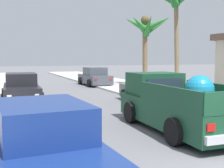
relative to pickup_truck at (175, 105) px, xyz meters
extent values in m
cube|color=beige|center=(4.22, 8.31, -0.75)|extent=(4.97, 60.00, 0.12)
cube|color=silver|center=(3.14, 8.31, -0.76)|extent=(0.16, 60.00, 0.10)
cube|color=#19472D|center=(-0.01, -0.19, -0.21)|extent=(2.04, 5.14, 0.80)
cube|color=#19472D|center=(0.03, 1.41, 0.59)|extent=(1.76, 1.54, 0.80)
cube|color=#283342|center=(0.01, 0.65, 0.61)|extent=(1.38, 0.09, 0.44)
cube|color=#283342|center=(0.05, 2.17, 0.61)|extent=(1.46, 0.10, 0.48)
cube|color=#19472D|center=(-0.94, -1.02, 0.47)|extent=(0.18, 3.30, 0.56)
cube|color=#19472D|center=(0.88, -1.07, 0.47)|extent=(0.18, 3.30, 0.56)
cylinder|color=black|center=(-0.95, 1.37, -0.43)|extent=(0.28, 0.77, 0.76)
cylinder|color=black|center=(1.01, 1.32, -0.43)|extent=(0.28, 0.77, 0.76)
cylinder|color=black|center=(-1.02, -1.56, -0.43)|extent=(0.28, 0.77, 0.76)
cube|color=red|center=(-0.82, -2.74, -0.07)|extent=(0.22, 0.05, 0.18)
sphere|color=#198CBF|center=(0.09, -1.13, 0.62)|extent=(0.85, 0.85, 0.85)
cube|color=#474C56|center=(2.22, 15.50, -0.27)|extent=(1.85, 4.24, 0.72)
cube|color=#474C56|center=(2.22, 15.40, 0.41)|extent=(1.56, 2.13, 0.64)
cube|color=#283342|center=(2.20, 16.37, 0.39)|extent=(1.37, 0.11, 0.52)
cube|color=#283342|center=(2.24, 14.43, 0.39)|extent=(1.34, 0.11, 0.50)
cylinder|color=black|center=(1.29, 16.78, -0.49)|extent=(0.23, 0.64, 0.64)
cylinder|color=black|center=(3.10, 16.82, -0.49)|extent=(0.23, 0.64, 0.64)
cylinder|color=black|center=(1.35, 14.18, -0.49)|extent=(0.23, 0.64, 0.64)
cylinder|color=black|center=(3.15, 14.22, -0.49)|extent=(0.23, 0.64, 0.64)
cube|color=red|center=(1.63, 13.38, -0.16)|extent=(0.20, 0.04, 0.12)
cube|color=white|center=(1.56, 17.60, -0.20)|extent=(0.20, 0.04, 0.10)
cube|color=red|center=(2.90, 13.40, -0.16)|extent=(0.20, 0.04, 0.12)
cube|color=white|center=(2.79, 17.62, -0.20)|extent=(0.20, 0.04, 0.10)
cube|color=black|center=(-4.29, 7.96, -0.27)|extent=(1.88, 4.25, 0.72)
cube|color=black|center=(-4.29, 8.06, 0.41)|extent=(1.58, 2.14, 0.64)
cube|color=#283342|center=(-4.32, 7.09, 0.39)|extent=(1.37, 0.12, 0.52)
cube|color=#283342|center=(-4.26, 9.03, 0.39)|extent=(1.34, 0.12, 0.50)
cylinder|color=black|center=(-3.43, 6.63, -0.49)|extent=(0.24, 0.65, 0.64)
cylinder|color=black|center=(-5.23, 6.68, -0.49)|extent=(0.24, 0.65, 0.64)
cylinder|color=black|center=(-3.35, 9.23, -0.49)|extent=(0.24, 0.65, 0.64)
cylinder|color=black|center=(-5.16, 9.28, -0.49)|extent=(0.24, 0.65, 0.64)
cube|color=red|center=(-3.60, 10.05, -0.16)|extent=(0.20, 0.05, 0.12)
cube|color=white|center=(-3.74, 5.83, -0.20)|extent=(0.20, 0.05, 0.10)
cube|color=red|center=(-4.87, 10.08, -0.16)|extent=(0.20, 0.05, 0.12)
cube|color=white|center=(-4.97, 5.86, -0.20)|extent=(0.20, 0.05, 0.10)
cube|color=slate|center=(1.95, 5.11, -0.27)|extent=(1.86, 4.24, 0.72)
cube|color=slate|center=(1.95, 5.21, 0.41)|extent=(1.57, 2.13, 0.64)
cube|color=#283342|center=(1.97, 4.24, 0.39)|extent=(1.37, 0.11, 0.52)
cube|color=#283342|center=(1.93, 6.18, 0.39)|extent=(1.34, 0.11, 0.50)
cylinder|color=black|center=(2.88, 3.83, -0.49)|extent=(0.23, 0.64, 0.64)
cylinder|color=black|center=(1.08, 3.79, -0.49)|extent=(0.23, 0.64, 0.64)
cylinder|color=black|center=(2.82, 6.44, -0.49)|extent=(0.23, 0.64, 0.64)
cylinder|color=black|center=(1.02, 6.39, -0.49)|extent=(0.23, 0.64, 0.64)
cube|color=red|center=(2.54, 7.24, -0.16)|extent=(0.20, 0.04, 0.12)
cube|color=white|center=(2.62, 3.02, -0.20)|extent=(0.20, 0.04, 0.10)
cube|color=red|center=(1.27, 7.21, -0.16)|extent=(0.20, 0.04, 0.12)
cube|color=white|center=(1.38, 2.99, -0.20)|extent=(0.20, 0.04, 0.10)
cube|color=navy|center=(-4.64, -2.77, -0.27)|extent=(1.98, 4.29, 0.72)
cube|color=navy|center=(-4.64, -2.67, 0.41)|extent=(1.63, 2.18, 0.64)
cube|color=#283342|center=(-4.59, -3.64, 0.39)|extent=(1.37, 0.15, 0.52)
cube|color=#283342|center=(-4.70, -1.71, 0.39)|extent=(1.34, 0.15, 0.50)
cylinder|color=black|center=(-3.81, -1.43, -0.49)|extent=(0.25, 0.65, 0.64)
cube|color=red|center=(-4.12, -0.63, -0.16)|extent=(0.20, 0.05, 0.12)
cube|color=red|center=(-5.38, -0.70, -0.16)|extent=(0.20, 0.05, 0.12)
cylinder|color=brown|center=(5.91, 13.36, 1.91)|extent=(0.40, 0.54, 5.44)
cone|color=#2D7F33|center=(7.00, 13.36, 4.21)|extent=(2.20, 0.56, 1.53)
cone|color=#2D7F33|center=(6.38, 13.89, 4.28)|extent=(1.39, 1.45, 1.33)
cone|color=#2D7F33|center=(5.74, 14.24, 4.34)|extent=(0.88, 1.92, 1.29)
cone|color=#2D7F33|center=(5.05, 13.60, 4.35)|extent=(1.92, 1.02, 1.27)
cone|color=#2D7F33|center=(5.14, 13.03, 4.29)|extent=(1.79, 1.19, 1.35)
cone|color=#2D7F33|center=(5.69, 12.39, 4.09)|extent=(0.96, 1.97, 1.71)
cone|color=#2D7F33|center=(6.66, 12.65, 4.33)|extent=(1.93, 1.88, 1.31)
sphere|color=brown|center=(5.91, 13.36, 4.63)|extent=(0.72, 0.72, 0.72)
cylinder|color=#846B4C|center=(5.44, 8.11, 2.54)|extent=(0.28, 0.67, 6.71)
camera|label=1|loc=(-5.36, -8.06, 1.55)|focal=46.53mm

